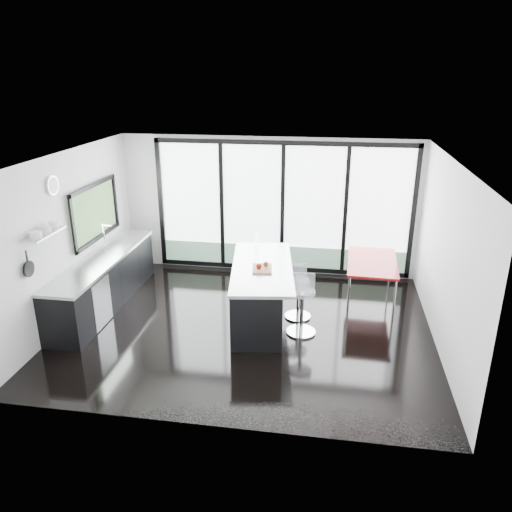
% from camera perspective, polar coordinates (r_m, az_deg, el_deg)
% --- Properties ---
extents(floor, '(6.00, 5.00, 0.00)m').
position_cam_1_polar(floor, '(8.39, -1.01, -8.05)').
color(floor, black).
rests_on(floor, ground).
extents(ceiling, '(6.00, 5.00, 0.00)m').
position_cam_1_polar(ceiling, '(7.46, -1.14, 11.16)').
color(ceiling, white).
rests_on(ceiling, wall_back).
extents(wall_back, '(6.00, 0.09, 2.80)m').
position_cam_1_polar(wall_back, '(10.15, 2.89, 4.85)').
color(wall_back, silver).
rests_on(wall_back, ground).
extents(wall_front, '(6.00, 0.00, 2.80)m').
position_cam_1_polar(wall_front, '(5.58, -5.60, -7.57)').
color(wall_front, silver).
rests_on(wall_front, ground).
extents(wall_left, '(0.26, 5.00, 2.80)m').
position_cam_1_polar(wall_left, '(8.99, -19.79, 3.48)').
color(wall_left, silver).
rests_on(wall_left, ground).
extents(wall_right, '(0.00, 5.00, 2.80)m').
position_cam_1_polar(wall_right, '(7.89, 20.91, -0.23)').
color(wall_right, silver).
rests_on(wall_right, ground).
extents(counter_cabinets, '(0.69, 3.24, 1.36)m').
position_cam_1_polar(counter_cabinets, '(9.32, -17.00, -2.79)').
color(counter_cabinets, black).
rests_on(counter_cabinets, floor).
extents(island, '(1.31, 2.47, 1.25)m').
position_cam_1_polar(island, '(8.46, 0.17, -4.10)').
color(island, black).
rests_on(island, floor).
extents(bar_stool_near, '(0.49, 0.49, 0.76)m').
position_cam_1_polar(bar_stool_near, '(8.06, 5.24, -6.37)').
color(bar_stool_near, silver).
rests_on(bar_stool_near, floor).
extents(bar_stool_far, '(0.56, 0.56, 0.71)m').
position_cam_1_polar(bar_stool_far, '(8.56, 4.85, -4.84)').
color(bar_stool_far, silver).
rests_on(bar_stool_far, floor).
extents(red_table, '(0.91, 1.53, 0.80)m').
position_cam_1_polar(red_table, '(9.29, 12.96, -2.89)').
color(red_table, '#A11010').
rests_on(red_table, floor).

